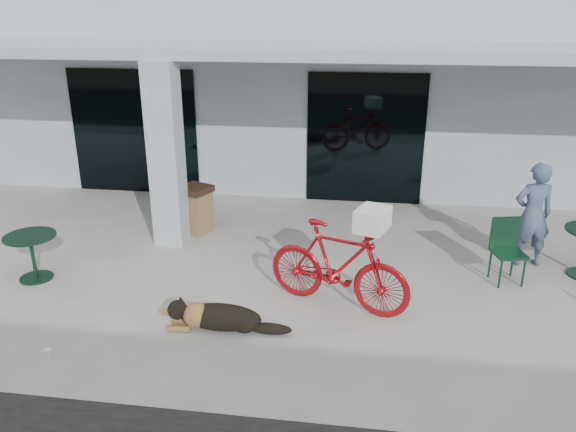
% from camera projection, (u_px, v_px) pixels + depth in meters
% --- Properties ---
extents(ground, '(80.00, 80.00, 0.00)m').
position_uv_depth(ground, '(223.00, 312.00, 7.67)').
color(ground, '#B5B3AB').
rests_on(ground, ground).
extents(building, '(22.00, 7.00, 4.50)m').
position_uv_depth(building, '(300.00, 74.00, 14.76)').
color(building, silver).
rests_on(building, ground).
extents(storefront_glass_left, '(2.80, 0.06, 2.70)m').
position_uv_depth(storefront_glass_left, '(135.00, 132.00, 12.24)').
color(storefront_glass_left, black).
rests_on(storefront_glass_left, ground).
extents(storefront_glass_right, '(2.40, 0.06, 2.70)m').
position_uv_depth(storefront_glass_right, '(365.00, 139.00, 11.57)').
color(storefront_glass_right, black).
rests_on(storefront_glass_right, ground).
extents(column, '(0.50, 0.50, 3.12)m').
position_uv_depth(column, '(166.00, 156.00, 9.45)').
color(column, silver).
rests_on(column, ground).
extents(overhang, '(22.00, 2.80, 0.18)m').
position_uv_depth(overhang, '(266.00, 50.00, 9.88)').
color(overhang, silver).
rests_on(overhang, column).
extents(bicycle, '(2.13, 1.23, 1.23)m').
position_uv_depth(bicycle, '(338.00, 266.00, 7.62)').
color(bicycle, '#A50D14').
rests_on(bicycle, ground).
extents(laundry_basket, '(0.50, 0.58, 0.29)m').
position_uv_depth(laundry_basket, '(373.00, 219.00, 7.16)').
color(laundry_basket, white).
rests_on(laundry_basket, bicycle).
extents(dog, '(1.26, 0.53, 0.41)m').
position_uv_depth(dog, '(221.00, 316.00, 7.19)').
color(dog, black).
rests_on(dog, ground).
extents(cup_near_dog, '(0.10, 0.10, 0.11)m').
position_uv_depth(cup_near_dog, '(48.00, 353.00, 6.68)').
color(cup_near_dog, white).
rests_on(cup_near_dog, ground).
extents(cafe_table_near, '(0.81, 0.81, 0.72)m').
position_uv_depth(cafe_table_near, '(33.00, 257.00, 8.50)').
color(cafe_table_near, '#123523').
rests_on(cafe_table_near, ground).
extents(cafe_chair_far_a, '(0.54, 0.57, 0.98)m').
position_uv_depth(cafe_chair_far_a, '(509.00, 252.00, 8.35)').
color(cafe_chair_far_a, '#123523').
rests_on(cafe_chair_far_a, ground).
extents(person, '(0.68, 0.51, 1.70)m').
position_uv_depth(person, '(533.00, 215.00, 8.81)').
color(person, '#445572').
rests_on(person, ground).
extents(trash_receptacle, '(0.68, 0.68, 0.88)m').
position_uv_depth(trash_receptacle, '(196.00, 209.00, 10.27)').
color(trash_receptacle, brown).
rests_on(trash_receptacle, ground).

